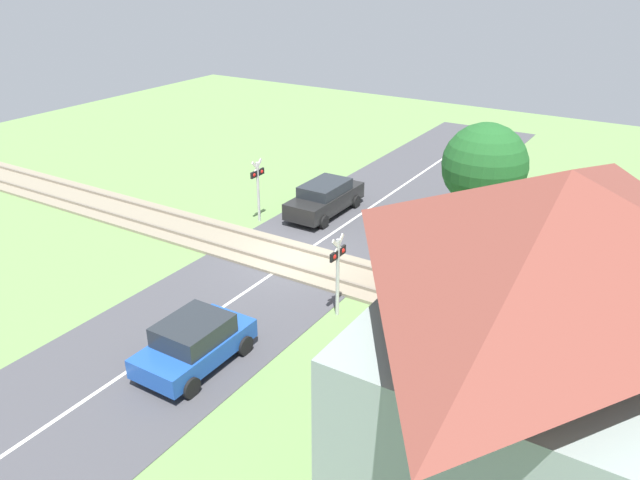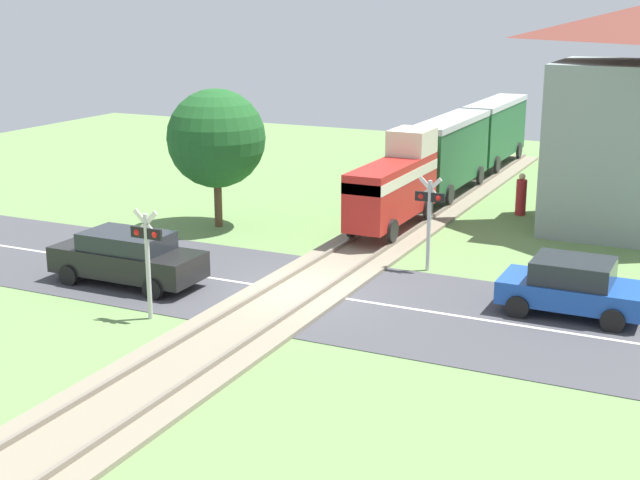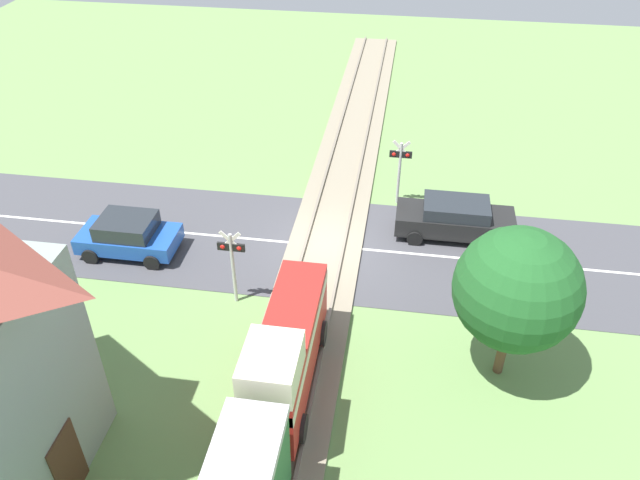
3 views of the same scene
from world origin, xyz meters
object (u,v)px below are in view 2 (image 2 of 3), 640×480
car_near_crossing (127,257)px  pedestrian_by_station (521,196)px  crossing_signal_west_approach (147,249)px  car_far_side (572,286)px  train (455,150)px  crossing_signal_east_approach (429,211)px

car_near_crossing → pedestrian_by_station: pedestrian_by_station is taller
crossing_signal_west_approach → car_far_side: bearing=27.2°
train → crossing_signal_east_approach: 10.97m
crossing_signal_west_approach → pedestrian_by_station: (5.88, 15.30, -1.12)m
train → pedestrian_by_station: size_ratio=12.32×
car_near_crossing → crossing_signal_west_approach: 3.24m
car_near_crossing → pedestrian_by_station: size_ratio=2.80×
train → car_far_side: train is taller
car_near_crossing → car_far_side: (11.89, 2.88, -0.03)m
car_near_crossing → crossing_signal_east_approach: bearing=34.2°
train → car_near_crossing: train is taller
crossing_signal_west_approach → car_near_crossing: bearing=137.5°
car_near_crossing → crossing_signal_west_approach: bearing=-42.5°
car_near_crossing → crossing_signal_east_approach: crossing_signal_east_approach is taller
car_far_side → crossing_signal_west_approach: crossing_signal_west_approach is taller
car_far_side → car_near_crossing: bearing=-166.4°
car_near_crossing → crossing_signal_east_approach: (7.29, 4.95, 1.04)m
train → crossing_signal_east_approach: size_ratio=6.84×
crossing_signal_east_approach → pedestrian_by_station: size_ratio=1.80×
car_far_side → pedestrian_by_station: 11.01m
crossing_signal_west_approach → crossing_signal_east_approach: (5.03, 7.03, 0.00)m
car_far_side → crossing_signal_east_approach: bearing=155.7°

